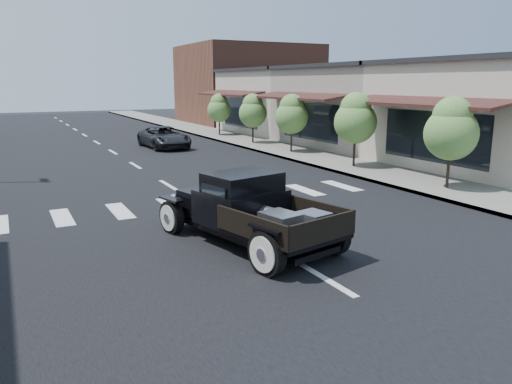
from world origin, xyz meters
name	(u,v)px	position (x,y,z in m)	size (l,w,h in m)	color
ground	(254,237)	(0.00, 0.00, 0.00)	(120.00, 120.00, 0.00)	black
road	(121,157)	(0.00, 15.00, 0.01)	(14.00, 80.00, 0.02)	black
road_markings	(147,173)	(0.00, 10.00, 0.00)	(12.00, 60.00, 0.06)	silver
sidewalk_right	(268,146)	(8.50, 15.00, 0.07)	(3.00, 80.00, 0.15)	gray
storefront_mid	(380,108)	(15.00, 13.00, 2.25)	(10.00, 9.00, 4.50)	#A79B8C
storefront_far	(300,102)	(15.00, 22.00, 2.25)	(10.00, 9.00, 4.50)	#BFB4A2
far_building_right	(248,85)	(15.50, 32.00, 3.50)	(11.00, 10.00, 7.00)	brown
small_tree_a	(450,144)	(8.30, 1.61, 1.65)	(1.80, 1.80, 3.00)	#58853D
small_tree_b	(355,131)	(8.30, 6.79, 1.67)	(1.83, 1.83, 3.05)	#58853D
small_tree_c	(292,124)	(8.30, 12.09, 1.59)	(1.72, 1.72, 2.87)	#58853D
small_tree_d	(253,119)	(8.30, 16.61, 1.55)	(1.69, 1.69, 2.81)	#58853D
small_tree_e	(219,115)	(8.30, 21.82, 1.51)	(1.63, 1.63, 2.71)	#58853D
hotrod_pickup	(249,209)	(-0.37, -0.46, 0.86)	(2.32, 4.97, 1.72)	black
second_car	(164,138)	(3.03, 17.51, 0.61)	(2.04, 4.42, 1.23)	black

